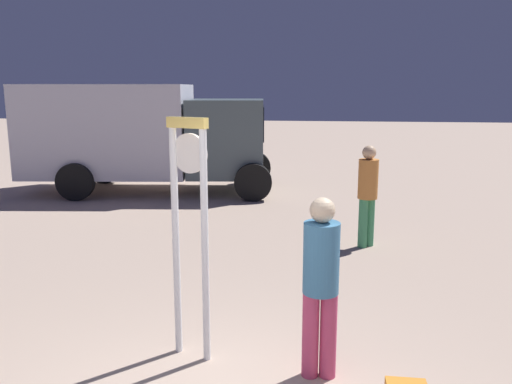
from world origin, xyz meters
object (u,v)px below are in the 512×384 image
object	(u,v)px
standing_clock	(190,217)
person_near_clock	(321,279)
box_truck_near	(141,133)
person_distant	(368,191)

from	to	relation	value
standing_clock	person_near_clock	xyz separation A→B (m)	(1.27, -0.23, -0.48)
person_near_clock	box_truck_near	xyz separation A→B (m)	(-4.71, 8.45, 0.56)
standing_clock	person_near_clock	distance (m)	1.38
person_distant	box_truck_near	xyz separation A→B (m)	(-5.43, 4.20, 0.55)
person_distant	box_truck_near	distance (m)	6.89
box_truck_near	person_distant	bearing A→B (deg)	-37.69
standing_clock	person_distant	distance (m)	4.51
person_near_clock	standing_clock	bearing A→B (deg)	169.57
standing_clock	person_near_clock	size ratio (longest dim) A/B	1.40
standing_clock	person_distant	xyz separation A→B (m)	(1.99, 4.02, -0.48)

